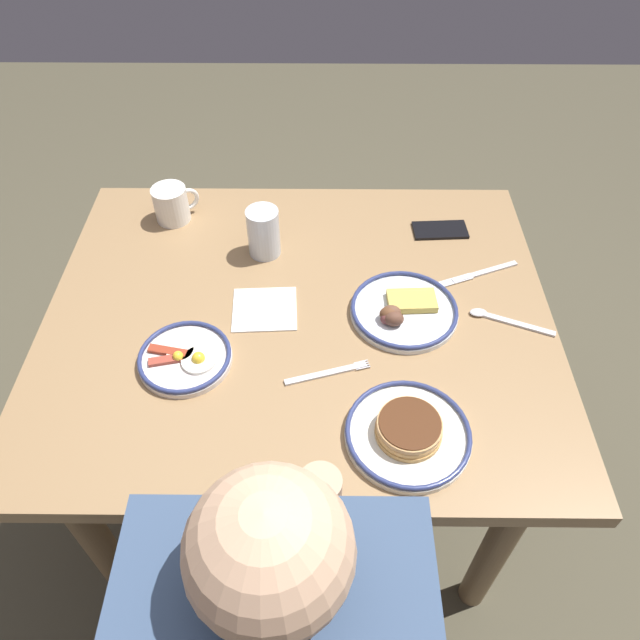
% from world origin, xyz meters
% --- Properties ---
extents(ground_plane, '(6.00, 6.00, 0.00)m').
position_xyz_m(ground_plane, '(0.00, 0.00, 0.00)').
color(ground_plane, '#4E4836').
extents(dining_table, '(1.19, 0.99, 0.75)m').
position_xyz_m(dining_table, '(0.00, 0.00, 0.64)').
color(dining_table, '#96744D').
rests_on(dining_table, ground_plane).
extents(plate_near_main, '(0.25, 0.25, 0.05)m').
position_xyz_m(plate_near_main, '(-0.24, 0.01, 0.76)').
color(plate_near_main, white).
rests_on(plate_near_main, dining_table).
extents(plate_center_pancakes, '(0.20, 0.20, 0.04)m').
position_xyz_m(plate_center_pancakes, '(0.24, 0.15, 0.76)').
color(plate_center_pancakes, silver).
rests_on(plate_center_pancakes, dining_table).
extents(plate_far_companion, '(0.25, 0.25, 0.05)m').
position_xyz_m(plate_far_companion, '(-0.23, 0.33, 0.77)').
color(plate_far_companion, silver).
rests_on(plate_far_companion, dining_table).
extents(coffee_mug, '(0.12, 0.09, 0.10)m').
position_xyz_m(coffee_mug, '(0.35, -0.36, 0.80)').
color(coffee_mug, white).
rests_on(coffee_mug, dining_table).
extents(drinking_glass, '(0.08, 0.08, 0.13)m').
position_xyz_m(drinking_glass, '(0.09, -0.22, 0.81)').
color(drinking_glass, silver).
rests_on(drinking_glass, dining_table).
extents(cell_phone, '(0.15, 0.08, 0.01)m').
position_xyz_m(cell_phone, '(-0.37, -0.31, 0.75)').
color(cell_phone, black).
rests_on(cell_phone, dining_table).
extents(paper_napkin, '(0.16, 0.15, 0.00)m').
position_xyz_m(paper_napkin, '(0.08, -0.01, 0.75)').
color(paper_napkin, white).
rests_on(paper_napkin, dining_table).
extents(fork_near, '(0.19, 0.07, 0.01)m').
position_xyz_m(fork_near, '(-0.07, 0.18, 0.75)').
color(fork_near, silver).
rests_on(fork_near, dining_table).
extents(butter_knife, '(0.21, 0.10, 0.01)m').
position_xyz_m(butter_knife, '(-0.45, -0.14, 0.75)').
color(butter_knife, silver).
rests_on(butter_knife, dining_table).
extents(tea_spoon, '(0.19, 0.09, 0.01)m').
position_xyz_m(tea_spoon, '(-0.47, 0.02, 0.75)').
color(tea_spoon, silver).
rests_on(tea_spoon, dining_table).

